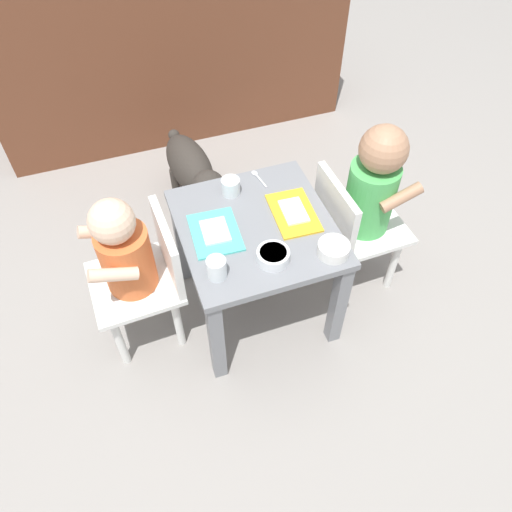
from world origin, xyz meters
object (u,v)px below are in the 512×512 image
at_px(seated_child_right, 369,193).
at_px(dining_table, 256,243).
at_px(food_tray_left, 215,232).
at_px(dog, 193,170).
at_px(seated_child_left, 130,258).
at_px(water_cup_right, 217,269).
at_px(food_tray_right, 294,212).
at_px(cereal_bowl_left_side, 273,256).
at_px(water_cup_left, 231,187).
at_px(veggie_bowl_near, 334,249).
at_px(spoon_by_left_tray, 258,177).

bearing_deg(seated_child_right, dining_table, -178.63).
bearing_deg(food_tray_left, dog, 84.17).
bearing_deg(seated_child_left, dining_table, -3.60).
relative_size(dog, food_tray_left, 2.44).
height_order(dining_table, dog, dining_table).
bearing_deg(water_cup_right, food_tray_right, 27.95).
distance_m(seated_child_right, cereal_bowl_left_side, 0.44).
height_order(seated_child_left, water_cup_left, seated_child_left).
height_order(water_cup_left, water_cup_right, water_cup_right).
distance_m(dining_table, food_tray_left, 0.16).
bearing_deg(dining_table, water_cup_right, -138.52).
relative_size(dining_table, food_tray_right, 2.39).
distance_m(seated_child_left, veggie_bowl_near, 0.62).
relative_size(seated_child_left, dog, 1.30).
relative_size(food_tray_right, water_cup_right, 3.17).
distance_m(seated_child_right, water_cup_left, 0.46).
distance_m(water_cup_left, cereal_bowl_left_side, 0.32).
height_order(seated_child_right, water_cup_left, seated_child_right).
bearing_deg(food_tray_right, water_cup_left, 134.82).
distance_m(food_tray_right, spoon_by_left_tray, 0.21).
relative_size(seated_child_right, food_tray_right, 3.23).
bearing_deg(food_tray_right, seated_child_right, 0.24).
distance_m(seated_child_right, spoon_by_left_tray, 0.38).
bearing_deg(seated_child_left, water_cup_left, 21.35).
distance_m(cereal_bowl_left_side, spoon_by_left_tray, 0.37).
bearing_deg(veggie_bowl_near, seated_child_right, 41.36).
bearing_deg(dining_table, seated_child_right, 1.37).
xyz_separation_m(water_cup_left, veggie_bowl_near, (0.21, -0.36, -0.00)).
xyz_separation_m(dining_table, food_tray_left, (-0.13, 0.01, 0.09)).
relative_size(water_cup_left, cereal_bowl_left_side, 0.63).
bearing_deg(cereal_bowl_left_side, food_tray_left, 129.25).
bearing_deg(seated_child_left, dog, 60.21).
bearing_deg(seated_child_right, dog, 128.75).
relative_size(seated_child_right, spoon_by_left_tray, 6.92).
bearing_deg(water_cup_left, spoon_by_left_tray, 20.63).
bearing_deg(food_tray_left, dining_table, -3.70).
relative_size(cereal_bowl_left_side, spoon_by_left_tray, 0.99).
height_order(water_cup_left, spoon_by_left_tray, water_cup_left).
xyz_separation_m(food_tray_right, spoon_by_left_tray, (-0.05, 0.20, -0.00)).
bearing_deg(seated_child_left, veggie_bowl_near, -20.09).
bearing_deg(dining_table, food_tray_left, 176.30).
relative_size(dog, water_cup_left, 7.84).
bearing_deg(water_cup_left, food_tray_left, -122.30).
xyz_separation_m(dog, cereal_bowl_left_side, (0.07, -0.75, 0.25)).
bearing_deg(water_cup_right, spoon_by_left_tray, 55.04).
relative_size(water_cup_right, spoon_by_left_tray, 0.68).
distance_m(water_cup_left, spoon_by_left_tray, 0.12).
relative_size(water_cup_right, cereal_bowl_left_side, 0.69).
xyz_separation_m(seated_child_right, water_cup_right, (-0.58, -0.16, 0.02)).
height_order(food_tray_left, veggie_bowl_near, veggie_bowl_near).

